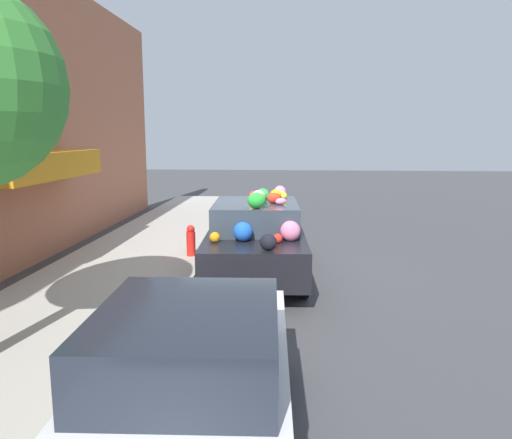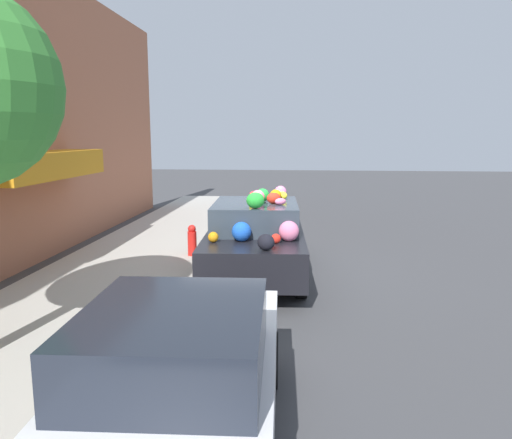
{
  "view_description": "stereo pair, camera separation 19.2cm",
  "coord_description": "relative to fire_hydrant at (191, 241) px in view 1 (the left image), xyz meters",
  "views": [
    {
      "loc": [
        -9.72,
        -0.79,
        2.8
      ],
      "look_at": [
        0.0,
        -0.07,
        1.14
      ],
      "focal_mm": 35.0,
      "sensor_mm": 36.0,
      "label": 1
    },
    {
      "loc": [
        -9.7,
        -0.98,
        2.8
      ],
      "look_at": [
        0.0,
        -0.07,
        1.14
      ],
      "focal_mm": 35.0,
      "sensor_mm": 36.0,
      "label": 2
    }
  ],
  "objects": [
    {
      "name": "parked_car_plain",
      "position": [
        -6.9,
        -1.43,
        0.28
      ],
      "size": [
        4.07,
        1.83,
        1.41
      ],
      "rotation": [
        0.0,
        0.0,
        0.04
      ],
      "color": "silver",
      "rests_on": "ground"
    },
    {
      "name": "ground_plane",
      "position": [
        -1.11,
        -1.49,
        -0.45
      ],
      "size": [
        60.0,
        60.0,
        0.0
      ],
      "primitive_type": "plane",
      "color": "#424244"
    },
    {
      "name": "fire_hydrant",
      "position": [
        0.0,
        0.0,
        0.0
      ],
      "size": [
        0.2,
        0.2,
        0.7
      ],
      "color": "red",
      "rests_on": "sidewalk_curb"
    },
    {
      "name": "art_car",
      "position": [
        -1.14,
        -1.56,
        0.35
      ],
      "size": [
        4.59,
        2.07,
        1.79
      ],
      "rotation": [
        0.0,
        0.0,
        0.06
      ],
      "color": "black",
      "rests_on": "ground"
    },
    {
      "name": "building_facade",
      "position": [
        -1.1,
        3.43,
        2.73
      ],
      "size": [
        18.0,
        1.2,
        6.47
      ],
      "color": "#B26B4C",
      "rests_on": "ground"
    },
    {
      "name": "sidewalk_curb",
      "position": [
        -1.11,
        1.21,
        -0.4
      ],
      "size": [
        24.0,
        3.2,
        0.1
      ],
      "color": "#B2ADA3",
      "rests_on": "ground"
    }
  ]
}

